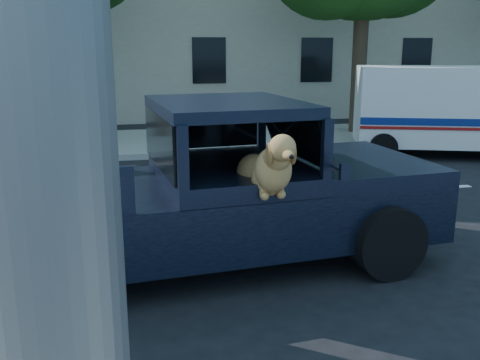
% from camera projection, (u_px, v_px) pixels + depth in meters
% --- Properties ---
extents(ground, '(120.00, 120.00, 0.00)m').
position_uv_depth(ground, '(281.00, 276.00, 6.45)').
color(ground, black).
rests_on(ground, ground).
extents(far_sidewalk, '(60.00, 4.00, 0.15)m').
position_uv_depth(far_sidewalk, '(196.00, 141.00, 15.19)').
color(far_sidewalk, gray).
rests_on(far_sidewalk, ground).
extents(lane_stripes, '(21.60, 0.14, 0.01)m').
position_uv_depth(lane_stripes, '(336.00, 193.00, 10.06)').
color(lane_stripes, silver).
rests_on(lane_stripes, ground).
extents(building_main, '(26.00, 6.00, 9.00)m').
position_uv_depth(building_main, '(247.00, 0.00, 21.62)').
color(building_main, beige).
rests_on(building_main, ground).
extents(pickup_truck, '(5.95, 3.15, 2.05)m').
position_uv_depth(pickup_truck, '(200.00, 211.00, 6.67)').
color(pickup_truck, black).
rests_on(pickup_truck, ground).
extents(mail_truck, '(4.41, 3.05, 2.21)m').
position_uv_depth(mail_truck, '(434.00, 117.00, 13.41)').
color(mail_truck, silver).
rests_on(mail_truck, ground).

